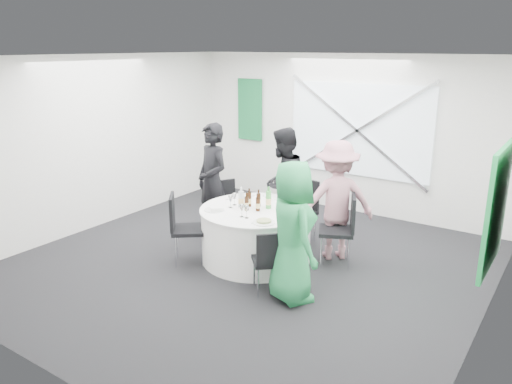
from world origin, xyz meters
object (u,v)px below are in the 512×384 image
Objects in this scene: person_woman_green at (292,232)px; person_man_back_left at (212,181)px; chair_front_right at (270,258)px; chair_front_left at (182,223)px; chair_back_left at (227,204)px; green_water_bottle at (268,200)px; clear_water_bottle at (241,199)px; chair_back at (303,206)px; person_man_back at (283,183)px; person_woman_pink at (336,200)px; chair_back_right at (343,224)px; banquet_table at (256,234)px.

person_man_back_left is at bearing 7.36° from person_woman_green.
chair_front_right is 1.51m from chair_front_left.
chair_back_left is at bearing 57.58° from person_man_back_left.
person_woman_green is (1.78, -0.05, 0.27)m from chair_front_left.
person_man_back_left is at bearing 166.16° from green_water_bottle.
chair_back_left is 0.44m from person_man_back_left.
green_water_bottle is at bearing 25.15° from clear_water_bottle.
clear_water_bottle is (-0.35, -0.16, -0.01)m from green_water_bottle.
green_water_bottle reaches higher than chair_back.
chair_back_left is 2.08m from chair_front_right.
person_woman_pink is (1.05, -0.29, -0.02)m from person_man_back.
person_woman_green is (0.27, 0.06, 0.37)m from chair_front_right.
clear_water_bottle is (0.88, -0.47, -0.03)m from person_man_back_left.
chair_front_right is at bearing -42.05° from chair_back_right.
person_woman_green is 1.17m from green_water_bottle.
chair_back_right is 1.44m from clear_water_bottle.
chair_back_right reaches higher than chair_back.
person_man_back is (-1.26, 0.49, 0.27)m from chair_back_right.
person_woman_pink is (0.16, 1.48, 0.37)m from chair_front_right.
chair_back_right is 3.25× the size of green_water_bottle.
person_woman_green reaches higher than banquet_table.
chair_front_right is at bearing 16.56° from person_man_back.
person_woman_green is at bearing -54.86° from chair_back.
green_water_bottle is (-0.73, -0.61, 0.04)m from person_woman_pink.
person_woman_green is (0.11, -1.42, -0.00)m from person_woman_pink.
chair_front_right is at bearing -56.55° from green_water_bottle.
green_water_bottle is at bearing -92.13° from chair_back_right.
person_woman_pink is (1.67, 1.37, 0.27)m from chair_front_left.
person_man_back_left is 1.10m from person_man_back.
person_woman_green is (0.98, -0.70, 0.47)m from banquet_table.
chair_back_right is 1.25m from person_woman_green.
banquet_table is 0.90× the size of person_man_back.
banquet_table is at bearing 0.00° from person_man_back_left.
person_woman_green is at bearing 24.07° from person_man_back.
person_man_back_left reaches higher than green_water_bottle.
person_woman_green is (2.07, -1.11, -0.05)m from person_man_back_left.
chair_front_left is at bearing -47.13° from chair_front_right.
person_woman_pink is at bearing -50.10° from person_woman_green.
clear_water_bottle is (-1.29, -0.58, 0.28)m from chair_back_right.
green_water_bottle is at bearing -99.58° from chair_front_right.
person_man_back reaches higher than chair_back.
chair_back_left is 0.49× the size of person_man_back_left.
person_woman_green is 1.35m from clear_water_bottle.
chair_back_right is 0.59× the size of person_woman_pink.
banquet_table is at bearing 14.55° from clear_water_bottle.
banquet_table is at bearing -90.00° from chair_front_right.
banquet_table is 0.92× the size of person_woman_pink.
chair_front_left is 0.88m from clear_water_bottle.
person_woman_pink reaches higher than chair_back_right.
chair_back_left is 0.88× the size of chair_back_right.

